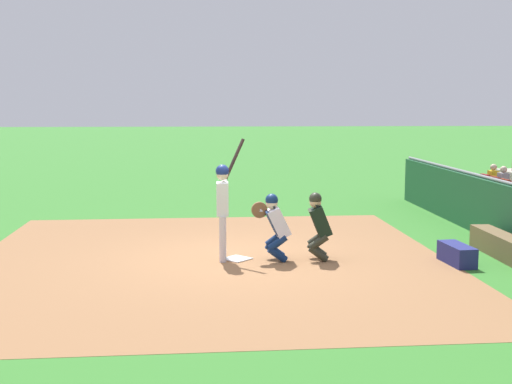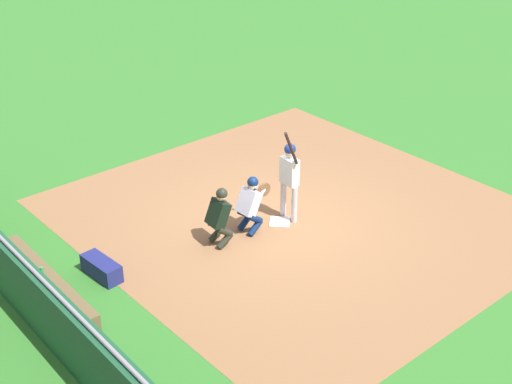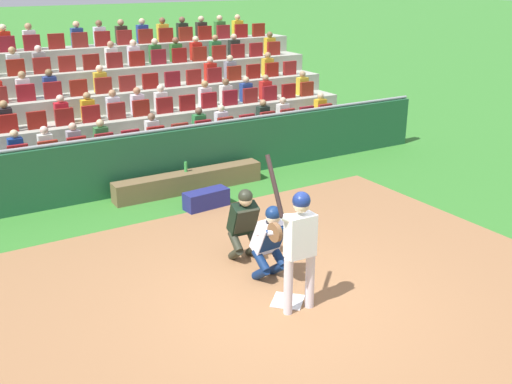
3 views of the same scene
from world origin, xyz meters
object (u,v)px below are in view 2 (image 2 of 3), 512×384
object	(u,v)px
batter_at_plate	(290,173)
home_plate_umpire	(220,214)
equipment_duffel_bag	(102,268)
catcher_crouching	(251,202)
dugout_bench	(46,285)
home_plate_marker	(280,222)
water_bottle_on_bench	(42,272)

from	to	relation	value
batter_at_plate	home_plate_umpire	xyz separation A→B (m)	(-0.14, -1.78, -0.42)
batter_at_plate	home_plate_umpire	distance (m)	1.83
equipment_duffel_bag	home_plate_umpire	bearing A→B (deg)	72.99
catcher_crouching	dugout_bench	distance (m)	4.45
home_plate_marker	catcher_crouching	xyz separation A→B (m)	(-0.13, -0.70, 0.70)
dugout_bench	home_plate_umpire	bearing A→B (deg)	79.76
home_plate_umpire	equipment_duffel_bag	size ratio (longest dim) A/B	1.40
catcher_crouching	water_bottle_on_bench	distance (m)	4.48
water_bottle_on_bench	equipment_duffel_bag	size ratio (longest dim) A/B	0.24
catcher_crouching	home_plate_umpire	world-z (taller)	home_plate_umpire
batter_at_plate	dugout_bench	xyz separation A→B (m)	(-0.78, -5.33, -0.90)
batter_at_plate	equipment_duffel_bag	world-z (taller)	batter_at_plate
home_plate_marker	dugout_bench	size ratio (longest dim) A/B	0.13
batter_at_plate	water_bottle_on_bench	bearing A→B (deg)	-97.76
batter_at_plate	catcher_crouching	xyz separation A→B (m)	(-0.13, -0.96, -0.41)
batter_at_plate	water_bottle_on_bench	world-z (taller)	batter_at_plate
batter_at_plate	equipment_duffel_bag	size ratio (longest dim) A/B	2.45
home_plate_marker	catcher_crouching	bearing A→B (deg)	-100.27
water_bottle_on_bench	batter_at_plate	bearing A→B (deg)	82.24
catcher_crouching	dugout_bench	world-z (taller)	catcher_crouching
catcher_crouching	equipment_duffel_bag	xyz separation A→B (m)	(-0.53, -3.30, -0.53)
home_plate_umpire	batter_at_plate	bearing A→B (deg)	85.61
water_bottle_on_bench	home_plate_umpire	bearing A→B (deg)	80.61
home_plate_umpire	dugout_bench	size ratio (longest dim) A/B	0.38
home_plate_umpire	dugout_bench	distance (m)	3.65
catcher_crouching	dugout_bench	bearing A→B (deg)	-98.45
batter_at_plate	equipment_duffel_bag	distance (m)	4.41
catcher_crouching	dugout_bench	size ratio (longest dim) A/B	0.38
home_plate_umpire	dugout_bench	world-z (taller)	home_plate_umpire
home_plate_marker	batter_at_plate	xyz separation A→B (m)	(0.00, 0.26, 1.11)
catcher_crouching	water_bottle_on_bench	world-z (taller)	catcher_crouching
home_plate_marker	batter_at_plate	bearing A→B (deg)	89.55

